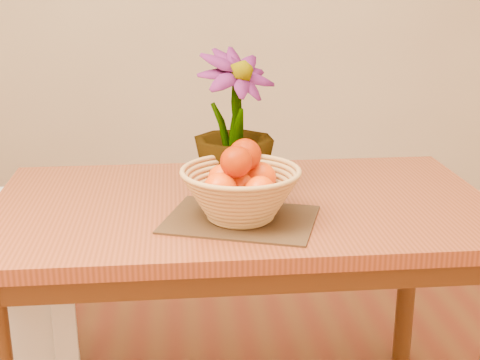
{
  "coord_description": "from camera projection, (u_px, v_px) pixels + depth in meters",
  "views": [
    {
      "loc": [
        -0.18,
        -1.46,
        1.37
      ],
      "look_at": [
        -0.02,
        0.16,
        0.85
      ],
      "focal_mm": 50.0,
      "sensor_mm": 36.0,
      "label": 1
    }
  ],
  "objects": [
    {
      "name": "table",
      "position": [
        243.0,
        230.0,
        1.9
      ],
      "size": [
        1.4,
        0.8,
        0.75
      ],
      "color": "brown",
      "rests_on": "floor"
    },
    {
      "name": "placemat",
      "position": [
        241.0,
        219.0,
        1.73
      ],
      "size": [
        0.45,
        0.39,
        0.01
      ],
      "primitive_type": "cube",
      "rotation": [
        0.0,
        0.0,
        -0.33
      ],
      "color": "#392414",
      "rests_on": "table"
    },
    {
      "name": "wicker_basket",
      "position": [
        241.0,
        196.0,
        1.71
      ],
      "size": [
        0.31,
        0.31,
        0.13
      ],
      "color": "tan",
      "rests_on": "placemat"
    },
    {
      "name": "orange_pile",
      "position": [
        241.0,
        172.0,
        1.69
      ],
      "size": [
        0.2,
        0.19,
        0.15
      ],
      "rotation": [
        0.0,
        0.0,
        0.04
      ],
      "color": "#F53D04",
      "rests_on": "wicker_basket"
    },
    {
      "name": "potted_plant",
      "position": [
        234.0,
        124.0,
        1.87
      ],
      "size": [
        0.32,
        0.32,
        0.41
      ],
      "primitive_type": "imported",
      "rotation": [
        0.0,
        0.0,
        0.58
      ],
      "color": "#1D4614",
      "rests_on": "table"
    }
  ]
}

